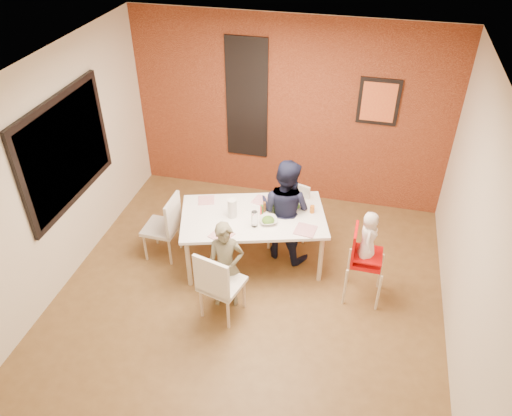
% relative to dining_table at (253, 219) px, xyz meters
% --- Properties ---
extents(ground, '(4.50, 4.50, 0.00)m').
position_rel_dining_table_xyz_m(ground, '(0.10, -0.58, -0.66)').
color(ground, brown).
rests_on(ground, ground).
extents(ceiling, '(4.50, 4.50, 0.02)m').
position_rel_dining_table_xyz_m(ceiling, '(0.10, -0.58, 2.04)').
color(ceiling, silver).
rests_on(ceiling, wall_back).
extents(wall_back, '(4.50, 0.02, 2.70)m').
position_rel_dining_table_xyz_m(wall_back, '(0.10, 1.67, 0.69)').
color(wall_back, beige).
rests_on(wall_back, ground).
extents(wall_front, '(4.50, 0.02, 2.70)m').
position_rel_dining_table_xyz_m(wall_front, '(0.10, -2.83, 0.69)').
color(wall_front, beige).
rests_on(wall_front, ground).
extents(wall_left, '(0.02, 4.50, 2.70)m').
position_rel_dining_table_xyz_m(wall_left, '(-2.15, -0.58, 0.69)').
color(wall_left, beige).
rests_on(wall_left, ground).
extents(wall_right, '(0.02, 4.50, 2.70)m').
position_rel_dining_table_xyz_m(wall_right, '(2.35, -0.58, 0.69)').
color(wall_right, beige).
rests_on(wall_right, ground).
extents(brick_accent_wall, '(4.50, 0.02, 2.70)m').
position_rel_dining_table_xyz_m(brick_accent_wall, '(0.10, 1.65, 0.69)').
color(brick_accent_wall, maroon).
rests_on(brick_accent_wall, ground).
extents(picture_window_frame, '(0.05, 1.70, 1.30)m').
position_rel_dining_table_xyz_m(picture_window_frame, '(-2.12, -0.38, 0.89)').
color(picture_window_frame, black).
rests_on(picture_window_frame, wall_left).
extents(picture_window_pane, '(0.02, 1.55, 1.15)m').
position_rel_dining_table_xyz_m(picture_window_pane, '(-2.10, -0.38, 0.89)').
color(picture_window_pane, black).
rests_on(picture_window_pane, wall_left).
extents(glassblock_strip, '(0.55, 0.03, 1.70)m').
position_rel_dining_table_xyz_m(glassblock_strip, '(-0.50, 1.63, 0.84)').
color(glassblock_strip, silver).
rests_on(glassblock_strip, wall_back).
extents(glassblock_surround, '(0.60, 0.03, 1.76)m').
position_rel_dining_table_xyz_m(glassblock_surround, '(-0.50, 1.63, 0.84)').
color(glassblock_surround, black).
rests_on(glassblock_surround, wall_back).
extents(art_print_frame, '(0.54, 0.03, 0.64)m').
position_rel_dining_table_xyz_m(art_print_frame, '(1.30, 1.63, 0.99)').
color(art_print_frame, black).
rests_on(art_print_frame, wall_back).
extents(art_print_canvas, '(0.44, 0.01, 0.54)m').
position_rel_dining_table_xyz_m(art_print_canvas, '(1.30, 1.61, 0.99)').
color(art_print_canvas, orange).
rests_on(art_print_canvas, wall_back).
extents(dining_table, '(1.95, 1.43, 0.73)m').
position_rel_dining_table_xyz_m(dining_table, '(0.00, 0.00, 0.00)').
color(dining_table, white).
rests_on(dining_table, ground).
extents(chair_near, '(0.53, 0.53, 0.93)m').
position_rel_dining_table_xyz_m(chair_near, '(-0.14, -1.03, -0.14)').
color(chair_near, white).
rests_on(chair_near, ground).
extents(chair_far, '(0.52, 0.52, 0.90)m').
position_rel_dining_table_xyz_m(chair_far, '(0.38, 0.47, -0.16)').
color(chair_far, white).
rests_on(chair_far, ground).
extents(chair_left, '(0.43, 0.43, 0.90)m').
position_rel_dining_table_xyz_m(chair_left, '(-1.10, -0.15, -0.16)').
color(chair_left, beige).
rests_on(chair_left, ground).
extents(high_chair, '(0.42, 0.42, 0.97)m').
position_rel_dining_table_xyz_m(high_chair, '(1.36, -0.30, -0.08)').
color(high_chair, red).
rests_on(high_chair, ground).
extents(child_near, '(0.47, 0.38, 1.13)m').
position_rel_dining_table_xyz_m(child_near, '(-0.12, -0.79, -0.10)').
color(child_near, brown).
rests_on(child_near, ground).
extents(child_far, '(0.81, 0.72, 1.40)m').
position_rel_dining_table_xyz_m(child_far, '(0.35, 0.23, 0.04)').
color(child_far, black).
rests_on(child_far, ground).
extents(toddler, '(0.20, 0.31, 0.63)m').
position_rel_dining_table_xyz_m(toddler, '(1.38, -0.30, 0.23)').
color(toddler, silver).
rests_on(toddler, high_chair).
extents(plate_near_left, '(0.30, 0.30, 0.01)m').
position_rel_dining_table_xyz_m(plate_near_left, '(-0.26, -0.47, 0.07)').
color(plate_near_left, white).
rests_on(plate_near_left, dining_table).
extents(plate_far_mid, '(0.26, 0.26, 0.01)m').
position_rel_dining_table_xyz_m(plate_far_mid, '(0.03, 0.32, 0.07)').
color(plate_far_mid, white).
rests_on(plate_far_mid, dining_table).
extents(plate_near_right, '(0.26, 0.26, 0.01)m').
position_rel_dining_table_xyz_m(plate_near_right, '(0.67, -0.15, 0.07)').
color(plate_near_right, silver).
rests_on(plate_near_right, dining_table).
extents(plate_far_left, '(0.25, 0.25, 0.01)m').
position_rel_dining_table_xyz_m(plate_far_left, '(-0.66, 0.16, 0.07)').
color(plate_far_left, white).
rests_on(plate_far_left, dining_table).
extents(salad_bowl_a, '(0.28, 0.28, 0.05)m').
position_rel_dining_table_xyz_m(salad_bowl_a, '(0.21, -0.10, 0.09)').
color(salad_bowl_a, white).
rests_on(salad_bowl_a, dining_table).
extents(salad_bowl_b, '(0.20, 0.20, 0.05)m').
position_rel_dining_table_xyz_m(salad_bowl_b, '(0.45, 0.27, 0.09)').
color(salad_bowl_b, white).
rests_on(salad_bowl_b, dining_table).
extents(wine_bottle, '(0.08, 0.08, 0.30)m').
position_rel_dining_table_xyz_m(wine_bottle, '(0.24, 0.12, 0.22)').
color(wine_bottle, black).
rests_on(wine_bottle, dining_table).
extents(wine_glass_a, '(0.07, 0.07, 0.21)m').
position_rel_dining_table_xyz_m(wine_glass_a, '(0.07, -0.21, 0.17)').
color(wine_glass_a, white).
rests_on(wine_glass_a, dining_table).
extents(wine_glass_b, '(0.07, 0.07, 0.20)m').
position_rel_dining_table_xyz_m(wine_glass_b, '(0.36, 0.09, 0.16)').
color(wine_glass_b, silver).
rests_on(wine_glass_b, dining_table).
extents(paper_towel_roll, '(0.11, 0.11, 0.24)m').
position_rel_dining_table_xyz_m(paper_towel_roll, '(-0.24, -0.08, 0.19)').
color(paper_towel_roll, silver).
rests_on(paper_towel_roll, dining_table).
extents(condiment_red, '(0.03, 0.03, 0.13)m').
position_rel_dining_table_xyz_m(condiment_red, '(0.09, 0.04, 0.13)').
color(condiment_red, red).
rests_on(condiment_red, dining_table).
extents(condiment_green, '(0.04, 0.04, 0.14)m').
position_rel_dining_table_xyz_m(condiment_green, '(0.10, 0.04, 0.13)').
color(condiment_green, '#346722').
rests_on(condiment_green, dining_table).
extents(condiment_brown, '(0.04, 0.04, 0.14)m').
position_rel_dining_table_xyz_m(condiment_brown, '(0.12, 0.10, 0.14)').
color(condiment_brown, brown).
rests_on(condiment_brown, dining_table).
extents(sippy_cup, '(0.06, 0.06, 0.10)m').
position_rel_dining_table_xyz_m(sippy_cup, '(0.69, 0.23, 0.11)').
color(sippy_cup, orange).
rests_on(sippy_cup, dining_table).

